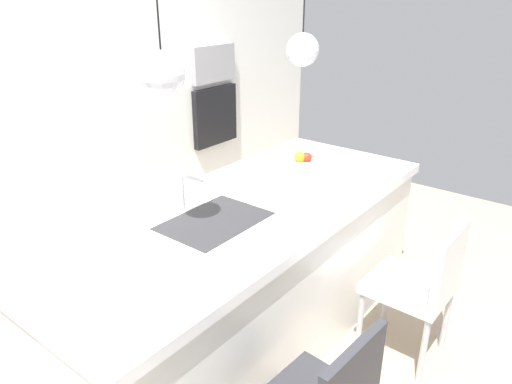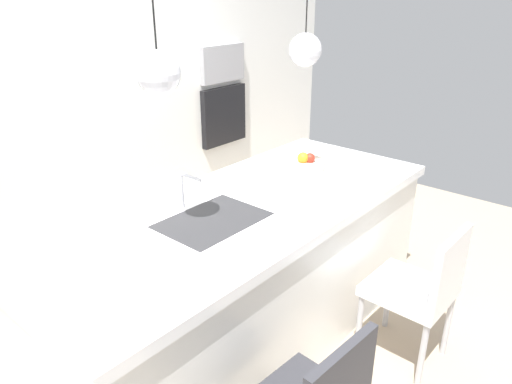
% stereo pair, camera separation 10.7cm
% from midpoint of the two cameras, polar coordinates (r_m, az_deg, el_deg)
% --- Properties ---
extents(floor, '(6.60, 6.60, 0.00)m').
position_cam_midpoint_polar(floor, '(3.27, -0.21, -16.92)').
color(floor, tan).
rests_on(floor, ground).
extents(back_wall, '(6.00, 0.10, 2.60)m').
position_cam_midpoint_polar(back_wall, '(3.88, -19.33, 9.88)').
color(back_wall, white).
rests_on(back_wall, ground).
extents(kitchen_island, '(2.62, 1.05, 0.95)m').
position_cam_midpoint_polar(kitchen_island, '(2.98, -0.23, -9.87)').
color(kitchen_island, white).
rests_on(kitchen_island, ground).
extents(sink_basin, '(0.56, 0.40, 0.02)m').
position_cam_midpoint_polar(sink_basin, '(2.59, -3.98, -3.46)').
color(sink_basin, '#2D2D30').
rests_on(sink_basin, kitchen_island).
extents(faucet, '(0.02, 0.17, 0.22)m').
position_cam_midpoint_polar(faucet, '(2.67, -7.34, 0.72)').
color(faucet, silver).
rests_on(faucet, kitchen_island).
extents(fruit_bowl, '(0.27, 0.27, 0.13)m').
position_cam_midpoint_polar(fruit_bowl, '(3.32, 6.80, 3.38)').
color(fruit_bowl, beige).
rests_on(fruit_bowl, kitchen_island).
extents(microwave, '(0.54, 0.08, 0.34)m').
position_cam_midpoint_polar(microwave, '(4.69, -3.41, 15.00)').
color(microwave, '#9E9EA3').
rests_on(microwave, back_wall).
extents(oven, '(0.56, 0.08, 0.56)m').
position_cam_midpoint_polar(oven, '(4.78, -3.27, 9.06)').
color(oven, black).
rests_on(oven, back_wall).
extents(chair_middle, '(0.44, 0.46, 0.90)m').
position_cam_midpoint_polar(chair_middle, '(2.98, 19.95, -10.63)').
color(chair_middle, white).
rests_on(chair_middle, ground).
extents(pendant_light_left, '(0.20, 0.20, 0.80)m').
position_cam_midpoint_polar(pendant_light_left, '(2.15, -10.10, 13.82)').
color(pendant_light_left, silver).
extents(pendant_light_right, '(0.20, 0.20, 0.80)m').
position_cam_midpoint_polar(pendant_light_right, '(2.96, 6.94, 16.44)').
color(pendant_light_right, silver).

